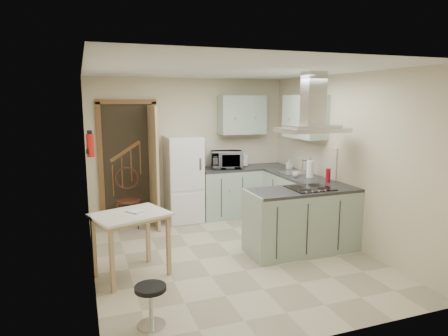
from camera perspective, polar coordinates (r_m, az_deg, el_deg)
name	(u,v)px	position (r m, az deg, el deg)	size (l,w,h in m)	color
floor	(230,255)	(5.66, 0.90, -12.33)	(4.20, 4.20, 0.00)	#C2B696
ceiling	(231,70)	(5.26, 0.97, 13.80)	(4.20, 4.20, 0.00)	silver
back_wall	(190,148)	(7.30, -4.93, 2.82)	(3.60, 3.60, 0.00)	beige
left_wall	(88,175)	(4.98, -18.81, -0.94)	(4.20, 4.20, 0.00)	beige
right_wall	(344,159)	(6.18, 16.74, 1.17)	(4.20, 4.20, 0.00)	beige
doorway	(129,163)	(7.10, -13.45, 0.76)	(1.10, 0.12, 2.10)	brown
fridge	(183,179)	(7.04, -5.81, -1.57)	(0.60, 0.60, 1.50)	white
counter_back	(229,192)	(7.36, 0.75, -3.42)	(1.08, 0.60, 0.90)	#9EB2A0
counter_right	(287,196)	(7.10, 9.06, -4.02)	(0.60, 1.95, 0.90)	#9EB2A0
splashback	(239,151)	(7.60, 2.12, 2.37)	(1.68, 0.02, 0.50)	beige
wall_cabinet_back	(242,115)	(7.39, 2.56, 7.60)	(0.85, 0.35, 0.70)	#9EB2A0
wall_cabinet_right	(305,117)	(6.73, 11.46, 7.20)	(0.35, 0.90, 0.70)	#9EB2A0
peninsula	(303,220)	(5.79, 11.17, -7.30)	(1.55, 0.65, 0.90)	#9EB2A0
hob	(310,188)	(5.72, 12.19, -2.81)	(0.58, 0.50, 0.01)	black
extractor_hood	(312,130)	(5.60, 12.49, 5.34)	(0.90, 0.55, 0.10)	silver
sink	(293,173)	(6.86, 9.86, -0.65)	(0.45, 0.40, 0.01)	silver
fire_extinguisher	(90,146)	(5.84, -18.56, 3.07)	(0.10, 0.10, 0.32)	#B2140F
drop_leaf_table	(131,245)	(5.03, -13.09, -10.68)	(0.84, 0.63, 0.79)	tan
bentwood_chair	(129,200)	(6.90, -13.47, -4.53)	(0.41, 0.41, 0.91)	#4A3018
stool	(151,306)	(4.06, -10.40, -18.77)	(0.30, 0.30, 0.40)	black
microwave	(227,160)	(7.19, 0.40, 1.18)	(0.56, 0.38, 0.31)	black
kettle	(244,160)	(7.41, 2.82, 1.17)	(0.17, 0.17, 0.24)	white
cereal_box	(235,158)	(7.42, 1.56, 1.41)	(0.08, 0.20, 0.30)	#C44817
soap_bottle	(289,164)	(7.20, 9.28, 0.50)	(0.08, 0.08, 0.17)	silver
paper_towel	(310,169)	(6.48, 12.20, -0.13)	(0.11, 0.11, 0.28)	white
cup	(296,174)	(6.49, 10.22, -0.91)	(0.11, 0.11, 0.09)	silver
red_bottle	(328,175)	(6.19, 14.65, -1.03)	(0.07, 0.07, 0.21)	red
book	(131,210)	(4.90, -13.21, -5.81)	(0.15, 0.20, 0.09)	#9B3339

